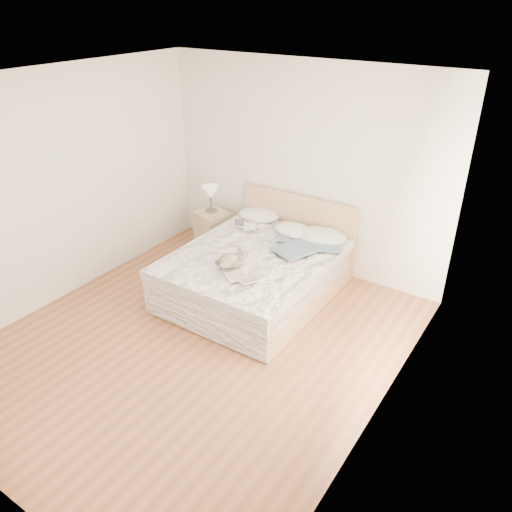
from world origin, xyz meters
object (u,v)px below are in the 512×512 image
object	(u,v)px
photo_book	(245,226)
table_lamp	(210,193)
nightstand	(213,230)
childrens_book	(243,279)
teddy_bear	(229,264)
bed	(257,272)

from	to	relation	value
photo_book	table_lamp	bearing A→B (deg)	125.81
nightstand	photo_book	bearing A→B (deg)	-17.84
table_lamp	childrens_book	size ratio (longest dim) A/B	1.15
photo_book	childrens_book	bearing A→B (deg)	-90.92
nightstand	photo_book	size ratio (longest dim) A/B	1.65
childrens_book	teddy_bear	bearing A→B (deg)	-175.77
bed	table_lamp	distance (m)	1.58
table_lamp	teddy_bear	world-z (taller)	table_lamp
bed	childrens_book	distance (m)	0.79
childrens_book	nightstand	bearing A→B (deg)	167.62
childrens_book	teddy_bear	xyz separation A→B (m)	(-0.30, 0.14, 0.02)
table_lamp	photo_book	world-z (taller)	table_lamp
nightstand	teddy_bear	bearing A→B (deg)	-45.45
nightstand	bed	bearing A→B (deg)	-29.55
bed	photo_book	bearing A→B (deg)	137.53
childrens_book	table_lamp	bearing A→B (deg)	167.75
bed	teddy_bear	world-z (taller)	bed
childrens_book	teddy_bear	distance (m)	0.33
nightstand	table_lamp	world-z (taller)	table_lamp
bed	nightstand	world-z (taller)	bed
nightstand	photo_book	world-z (taller)	photo_book
table_lamp	teddy_bear	xyz separation A→B (m)	(1.25, -1.26, -0.19)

